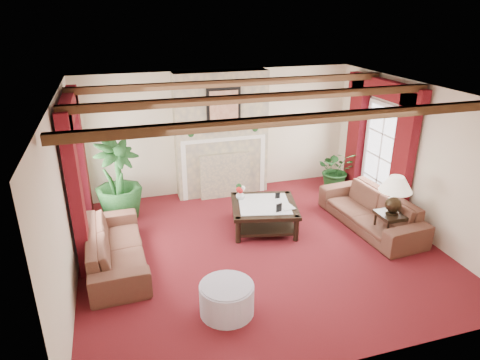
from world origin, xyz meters
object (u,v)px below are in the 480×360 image
object	(u,v)px
sofa_left	(115,241)
coffee_table	(264,216)
potted_palm	(120,197)
ottoman	(227,299)
sofa_right	(371,205)
side_table	(390,227)

from	to	relation	value
sofa_left	coffee_table	xyz separation A→B (m)	(2.72, 0.49, -0.19)
sofa_left	potted_palm	world-z (taller)	potted_palm
sofa_left	coffee_table	distance (m)	2.77
potted_palm	coffee_table	bearing A→B (deg)	-24.99
sofa_left	ottoman	world-z (taller)	sofa_left
potted_palm	sofa_left	bearing A→B (deg)	-94.76
sofa_right	sofa_left	bearing A→B (deg)	-95.05
sofa_left	coffee_table	size ratio (longest dim) A/B	1.87
sofa_left	coffee_table	world-z (taller)	sofa_left
side_table	sofa_right	bearing A→B (deg)	91.51
side_table	ottoman	xyz separation A→B (m)	(-3.29, -1.02, -0.06)
potted_palm	ottoman	world-z (taller)	potted_palm
sofa_right	potted_palm	xyz separation A→B (m)	(-4.54, 1.74, 0.01)
sofa_right	side_table	world-z (taller)	sofa_right
sofa_left	ottoman	distance (m)	2.19
coffee_table	ottoman	bearing A→B (deg)	-108.23
sofa_right	ottoman	bearing A→B (deg)	-68.20
coffee_table	potted_palm	bearing A→B (deg)	168.19
sofa_left	potted_palm	bearing A→B (deg)	-6.36
sofa_left	coffee_table	bearing A→B (deg)	-81.46
coffee_table	ottoman	distance (m)	2.52
sofa_right	side_table	size ratio (longest dim) A/B	4.22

